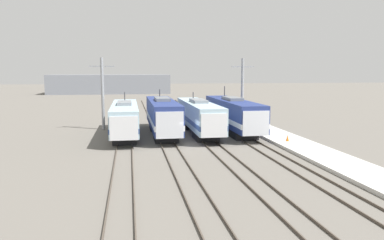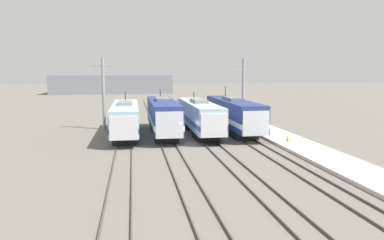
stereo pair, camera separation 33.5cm
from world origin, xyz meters
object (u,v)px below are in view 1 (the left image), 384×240
at_px(catenary_tower_left, 103,92).
at_px(catenary_tower_right, 242,91).
at_px(locomotive_center_left, 163,116).
at_px(traffic_cone, 287,138).
at_px(locomotive_far_left, 125,119).
at_px(locomotive_far_right, 233,114).
at_px(locomotive_center_right, 199,116).

height_order(catenary_tower_left, catenary_tower_right, same).
distance_m(locomotive_center_left, catenary_tower_right, 12.95).
distance_m(catenary_tower_left, traffic_cone, 23.62).
height_order(locomotive_far_left, catenary_tower_left, catenary_tower_left).
bearing_deg(locomotive_far_right, locomotive_center_right, -171.46).
bearing_deg(catenary_tower_right, locomotive_center_left, -152.58).
xyz_separation_m(locomotive_far_left, traffic_cone, (16.40, -7.11, -1.44)).
relative_size(catenary_tower_left, traffic_cone, 14.18).
height_order(locomotive_center_left, catenary_tower_right, catenary_tower_right).
relative_size(locomotive_far_left, locomotive_center_right, 0.96).
relative_size(locomotive_center_left, traffic_cone, 25.35).
relative_size(locomotive_far_left, catenary_tower_left, 1.80).
distance_m(locomotive_center_right, catenary_tower_right, 9.33).
relative_size(locomotive_far_right, catenary_tower_right, 1.93).
distance_m(locomotive_center_left, locomotive_center_right, 4.33).
bearing_deg(locomotive_far_right, catenary_tower_right, 62.19).
distance_m(catenary_tower_left, catenary_tower_right, 18.37).
bearing_deg(traffic_cone, locomotive_center_right, 135.89).
bearing_deg(locomotive_far_right, catenary_tower_left, 162.42).
height_order(locomotive_far_left, locomotive_center_right, locomotive_far_left).
bearing_deg(locomotive_far_left, locomotive_center_right, 2.74).
relative_size(locomotive_far_right, traffic_cone, 27.44).
xyz_separation_m(catenary_tower_left, catenary_tower_right, (18.37, 0.00, 0.00)).
bearing_deg(locomotive_center_left, catenary_tower_right, 27.42).
bearing_deg(traffic_cone, catenary_tower_right, 93.50).
bearing_deg(locomotive_center_left, catenary_tower_left, 140.49).
relative_size(locomotive_far_left, catenary_tower_right, 1.80).
bearing_deg(locomotive_center_right, locomotive_far_right, 8.54).
relative_size(locomotive_center_right, locomotive_far_right, 0.97).
relative_size(locomotive_center_left, locomotive_center_right, 0.96).
height_order(locomotive_center_left, traffic_cone, locomotive_center_left).
bearing_deg(catenary_tower_left, locomotive_center_right, -26.28).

